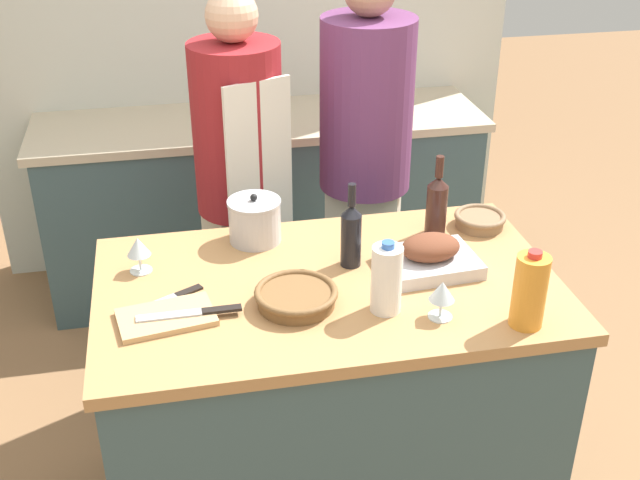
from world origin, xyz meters
TOP-DOWN VIEW (x-y plane):
  - kitchen_island at (0.00, 0.00)m, footprint 1.42×0.85m
  - back_counter at (0.00, 1.59)m, footprint 2.16×0.60m
  - back_wall at (0.00, 1.94)m, footprint 2.66×0.10m
  - roasting_pan at (0.33, 0.02)m, footprint 0.31×0.24m
  - wicker_basket at (-0.12, -0.10)m, footprint 0.25×0.25m
  - cutting_board at (-0.49, -0.11)m, footprint 0.29×0.21m
  - stock_pot at (-0.18, 0.31)m, footprint 0.18×0.18m
  - mixing_bowl at (0.59, 0.26)m, footprint 0.18×0.18m
  - juice_jug at (0.50, -0.33)m, footprint 0.09×0.09m
  - milk_jug at (0.13, -0.18)m, footprint 0.09×0.09m
  - wine_bottle_green at (0.42, 0.24)m, footprint 0.07×0.07m
  - wine_bottle_dark at (0.09, 0.09)m, footprint 0.07×0.07m
  - wine_glass_left at (-0.56, 0.18)m, footprint 0.07×0.07m
  - wine_glass_right at (0.28, -0.25)m, footprint 0.07×0.07m
  - knife_chef at (-0.42, -0.12)m, footprint 0.30×0.03m
  - knife_paring at (-0.48, -0.00)m, footprint 0.21×0.13m
  - condiment_bottle_tall at (0.67, 1.50)m, footprint 0.06×0.06m
  - condiment_bottle_short at (-0.01, 1.75)m, footprint 0.05×0.05m
  - person_cook_aproned at (-0.18, 0.84)m, footprint 0.36×0.38m
  - person_cook_guest at (0.34, 0.89)m, footprint 0.37×0.37m

SIDE VIEW (x-z plane):
  - back_counter at x=0.00m, z-range 0.00..0.89m
  - kitchen_island at x=0.00m, z-range 0.00..0.93m
  - person_cook_aproned at x=-0.18m, z-range 0.09..1.74m
  - knife_paring at x=-0.48m, z-range 0.93..0.94m
  - cutting_board at x=-0.49m, z-range 0.93..0.95m
  - person_cook_guest at x=0.34m, z-range 0.09..1.81m
  - knife_chef at x=-0.42m, z-range 0.95..0.96m
  - mixing_bowl at x=0.59m, z-range 0.93..0.98m
  - wicker_basket at x=-0.12m, z-range 0.93..0.99m
  - roasting_pan at x=0.33m, z-range 0.92..1.03m
  - condiment_bottle_tall at x=0.67m, z-range 0.88..1.08m
  - condiment_bottle_short at x=-0.01m, z-range 0.88..1.09m
  - stock_pot at x=-0.18m, z-range 0.92..1.09m
  - wine_glass_right at x=0.28m, z-range 0.95..1.07m
  - wine_glass_left at x=-0.56m, z-range 0.95..1.07m
  - milk_jug at x=0.13m, z-range 0.92..1.15m
  - juice_jug at x=0.50m, z-range 0.92..1.16m
  - wine_bottle_dark at x=0.09m, z-range 0.90..1.18m
  - wine_bottle_green at x=0.42m, z-range 0.90..1.18m
  - back_wall at x=0.00m, z-range 0.00..2.55m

